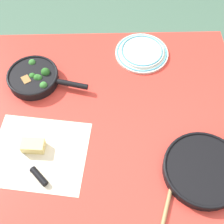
% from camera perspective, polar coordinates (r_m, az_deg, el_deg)
% --- Properties ---
extents(ground_plane, '(14.00, 14.00, 0.00)m').
position_cam_1_polar(ground_plane, '(1.98, 0.00, -11.89)').
color(ground_plane, '#476B56').
extents(dining_table_red, '(1.12, 0.97, 0.74)m').
position_cam_1_polar(dining_table_red, '(1.38, 0.00, -2.26)').
color(dining_table_red, red).
rests_on(dining_table_red, ground_plane).
extents(skillet_broccoli, '(0.36, 0.23, 0.07)m').
position_cam_1_polar(skillet_broccoli, '(1.43, -14.02, 6.15)').
color(skillet_broccoli, black).
rests_on(skillet_broccoli, dining_table_red).
extents(skillet_eggs, '(0.35, 0.35, 0.04)m').
position_cam_1_polar(skillet_eggs, '(1.22, 16.39, -9.97)').
color(skillet_eggs, black).
rests_on(skillet_eggs, dining_table_red).
extents(wooden_spoon, '(0.15, 0.36, 0.02)m').
position_cam_1_polar(wooden_spoon, '(1.17, 10.41, -15.04)').
color(wooden_spoon, '#A87A4C').
rests_on(wooden_spoon, dining_table_red).
extents(parchment_sheet, '(0.41, 0.36, 0.00)m').
position_cam_1_polar(parchment_sheet, '(1.26, -13.15, -7.31)').
color(parchment_sheet, beige).
rests_on(parchment_sheet, dining_table_red).
extents(grater_knife, '(0.20, 0.22, 0.02)m').
position_cam_1_polar(grater_knife, '(1.23, -14.63, -9.72)').
color(grater_knife, silver).
rests_on(grater_knife, dining_table_red).
extents(cheese_block, '(0.09, 0.06, 0.04)m').
position_cam_1_polar(cheese_block, '(1.25, -14.23, -6.03)').
color(cheese_block, '#EFD67A').
rests_on(cheese_block, dining_table_red).
extents(dinner_plate_stack, '(0.25, 0.25, 0.03)m').
position_cam_1_polar(dinner_plate_stack, '(1.52, 5.48, 10.85)').
color(dinner_plate_stack, silver).
rests_on(dinner_plate_stack, dining_table_red).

